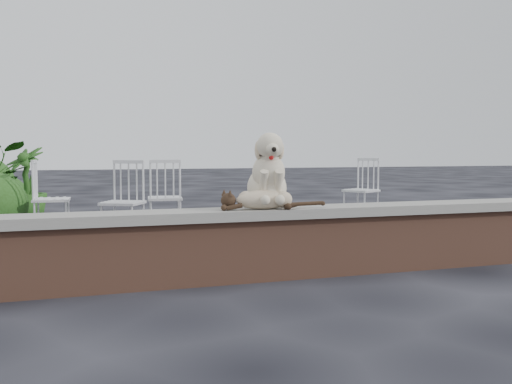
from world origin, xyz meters
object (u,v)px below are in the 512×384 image
object	(u,v)px
chair_b	(123,201)
chair_e	(52,198)
chair_c	(165,197)
dog	(267,170)
cat	(264,198)
potted_plant_b	(25,186)
chair_d	(361,189)

from	to	relation	value
chair_b	chair_e	xyz separation A→B (m)	(-0.78, 0.74, 0.00)
chair_b	chair_c	distance (m)	0.77
dog	chair_c	distance (m)	2.85
cat	chair_c	bearing A→B (deg)	104.53
potted_plant_b	chair_c	bearing A→B (deg)	-41.65
chair_e	cat	bearing A→B (deg)	-147.53
cat	chair_e	bearing A→B (deg)	126.37
cat	potted_plant_b	size ratio (longest dim) A/B	0.93
cat	chair_b	world-z (taller)	chair_b
chair_d	dog	bearing A→B (deg)	-67.26
cat	chair_d	world-z (taller)	chair_d
dog	chair_c	xyz separation A→B (m)	(-0.37, 2.80, -0.42)
cat	chair_c	xyz separation A→B (m)	(-0.29, 2.95, -0.20)
chair_c	chair_e	bearing A→B (deg)	-1.67
chair_b	chair_c	bearing A→B (deg)	70.27
chair_c	potted_plant_b	bearing A→B (deg)	-34.13
chair_b	potted_plant_b	size ratio (longest dim) A/B	0.85
chair_b	cat	bearing A→B (deg)	-42.10
chair_c	dog	bearing A→B (deg)	105.03
chair_e	potted_plant_b	bearing A→B (deg)	20.77
dog	chair_c	bearing A→B (deg)	106.44
cat	potted_plant_b	xyz separation A→B (m)	(-2.02, 4.49, -0.11)
dog	cat	world-z (taller)	dog
chair_c	potted_plant_b	distance (m)	2.31
cat	chair_d	distance (m)	4.43
dog	chair_e	size ratio (longest dim) A/B	0.67
cat	dog	bearing A→B (deg)	70.86
dog	potted_plant_b	distance (m)	4.83
dog	chair_c	world-z (taller)	dog
chair_e	chair_c	distance (m)	1.37
chair_e	dog	bearing A→B (deg)	-145.22
cat	chair_e	distance (m)	3.58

